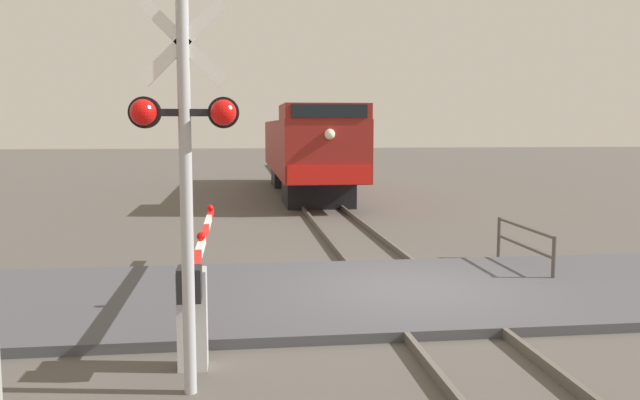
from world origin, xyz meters
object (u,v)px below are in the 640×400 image
crossing_signal (185,150)px  crossing_gate (197,280)px  locomotive (307,150)px  guard_railing (524,241)px

crossing_signal → crossing_gate: size_ratio=0.62×
locomotive → crossing_gate: size_ratio=2.16×
locomotive → guard_railing: 16.27m
locomotive → crossing_gate: locomotive is taller
crossing_signal → crossing_gate: bearing=90.6°
crossing_signal → crossing_gate: 2.64m
locomotive → guard_railing: bearing=-79.8°
crossing_signal → guard_railing: 8.82m
crossing_signal → guard_railing: (6.48, 5.60, -2.13)m
locomotive → crossing_gate: (-3.61, -19.71, -1.11)m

